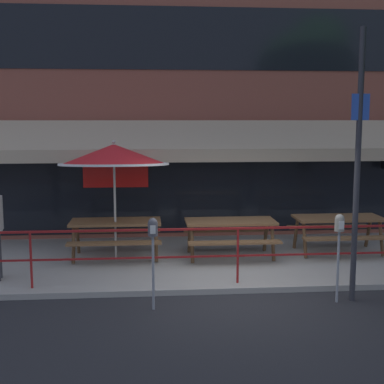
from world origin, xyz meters
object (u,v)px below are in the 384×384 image
street_sign_pole (358,164)px  parking_meter_near (153,236)px  picnic_table_right (338,224)px  picnic_table_centre (230,228)px  parking_meter_far (339,231)px  picnic_table_left (116,228)px  patio_umbrella_left (114,155)px

street_sign_pole → parking_meter_near: bearing=-177.3°
picnic_table_right → parking_meter_near: bearing=-144.5°
parking_meter_near → street_sign_pole: bearing=2.7°
picnic_table_centre → street_sign_pole: 3.27m
parking_meter_far → picnic_table_right: bearing=70.0°
picnic_table_left → patio_umbrella_left: patio_umbrella_left is taller
patio_umbrella_left → parking_meter_far: (3.62, -2.52, -1.03)m
picnic_table_left → parking_meter_far: bearing=-36.2°
parking_meter_near → parking_meter_far: 2.91m
picnic_table_left → picnic_table_right: (4.59, 0.04, 0.00)m
patio_umbrella_left → parking_meter_far: 4.53m
picnic_table_left → picnic_table_centre: size_ratio=1.00×
picnic_table_centre → picnic_table_right: bearing=4.5°
picnic_table_left → patio_umbrella_left: (0.00, -0.13, 1.47)m
picnic_table_centre → picnic_table_right: (2.30, 0.18, 0.00)m
picnic_table_centre → parking_meter_near: bearing=-121.4°
parking_meter_far → patio_umbrella_left: bearing=145.2°
picnic_table_left → picnic_table_right: size_ratio=1.00×
picnic_table_right → patio_umbrella_left: patio_umbrella_left is taller
picnic_table_centre → patio_umbrella_left: 2.73m
picnic_table_left → picnic_table_centre: bearing=-3.5°
picnic_table_centre → parking_meter_far: (1.32, -2.50, 0.44)m
patio_umbrella_left → street_sign_pole: size_ratio=0.56×
picnic_table_centre → parking_meter_far: bearing=-62.2°
picnic_table_left → parking_meter_far: parking_meter_far is taller
patio_umbrella_left → parking_meter_far: size_ratio=1.67×
picnic_table_left → parking_meter_near: size_ratio=1.27×
picnic_table_centre → picnic_table_right: size_ratio=1.00×
picnic_table_right → parking_meter_near: 4.79m
street_sign_pole → picnic_table_left: bearing=146.4°
patio_umbrella_left → parking_meter_near: size_ratio=1.67×
picnic_table_right → parking_meter_far: (-0.98, -2.68, 0.44)m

